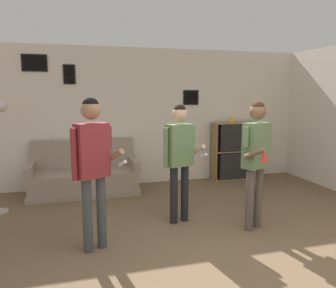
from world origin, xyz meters
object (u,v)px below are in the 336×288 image
(drinking_cup, at_px, (231,120))
(person_watcher_holding_cup, at_px, (256,152))
(person_player_foreground_left, at_px, (92,157))
(bookshelf, at_px, (238,151))
(person_player_foreground_center, at_px, (180,151))
(couch, at_px, (84,177))

(drinking_cup, bearing_deg, person_watcher_holding_cup, -109.18)
(person_player_foreground_left, bearing_deg, person_watcher_holding_cup, 1.25)
(bookshelf, bearing_deg, person_player_foreground_left, -141.22)
(bookshelf, xyz_separation_m, person_player_foreground_center, (-1.93, -1.98, 0.42))
(drinking_cup, bearing_deg, person_player_foreground_left, -139.61)
(person_player_foreground_left, bearing_deg, person_player_foreground_center, 24.19)
(couch, relative_size, bookshelf, 1.60)
(person_player_foreground_center, relative_size, drinking_cup, 15.79)
(bookshelf, height_order, person_watcher_holding_cup, person_watcher_holding_cup)
(person_player_foreground_center, height_order, person_watcher_holding_cup, person_watcher_holding_cup)
(bookshelf, relative_size, drinking_cup, 11.49)
(person_watcher_holding_cup, bearing_deg, person_player_foreground_center, 151.24)
(couch, height_order, drinking_cup, drinking_cup)
(person_player_foreground_center, distance_m, drinking_cup, 2.66)
(couch, relative_size, person_player_foreground_center, 1.17)
(bookshelf, relative_size, person_watcher_holding_cup, 0.71)
(couch, xyz_separation_m, drinking_cup, (3.03, 0.19, 0.96))
(person_player_foreground_center, bearing_deg, bookshelf, 45.67)
(couch, xyz_separation_m, person_player_foreground_center, (1.27, -1.79, 0.72))
(person_player_foreground_center, relative_size, person_watcher_holding_cup, 0.97)
(couch, relative_size, person_watcher_holding_cup, 1.13)
(person_watcher_holding_cup, bearing_deg, couch, 133.52)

